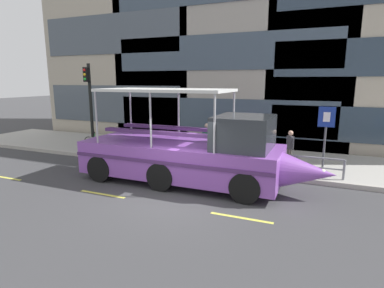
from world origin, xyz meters
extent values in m
plane|color=#3D3D3F|center=(0.00, 0.00, 0.00)|extent=(120.00, 120.00, 0.00)
cube|color=#A8A59E|center=(0.00, 5.60, 0.09)|extent=(32.00, 4.80, 0.18)
cube|color=#B2ADA3|center=(0.00, 3.11, 0.09)|extent=(32.00, 0.18, 0.18)
cube|color=#DBD64C|center=(-7.20, -0.83, 0.00)|extent=(1.80, 0.12, 0.01)
cube|color=#DBD64C|center=(-2.40, -0.83, 0.00)|extent=(1.80, 0.12, 0.01)
cube|color=#DBD64C|center=(2.40, -0.83, 0.00)|extent=(1.80, 0.12, 0.01)
cube|color=#4C5660|center=(-8.81, 8.37, 2.23)|extent=(10.10, 0.06, 2.45)
cube|color=#4C5660|center=(-8.81, 8.37, 6.69)|extent=(10.10, 0.06, 2.45)
cube|color=#3D4C5B|center=(-1.39, 8.37, 1.78)|extent=(12.91, 0.06, 1.96)
cube|color=#3D4C5B|center=(-1.39, 8.37, 5.34)|extent=(12.91, 0.06, 1.96)
cube|color=#2D3D4C|center=(6.66, 8.37, 1.62)|extent=(9.91, 0.06, 1.78)
cube|color=#2D3D4C|center=(6.66, 8.37, 4.86)|extent=(9.91, 0.06, 1.78)
cylinder|color=gray|center=(-0.67, 3.45, 0.93)|extent=(11.65, 0.07, 0.07)
cylinder|color=gray|center=(-0.67, 3.45, 0.56)|extent=(11.65, 0.06, 0.06)
cylinder|color=gray|center=(-6.49, 3.45, 0.56)|extent=(0.09, 0.09, 0.75)
cylinder|color=gray|center=(-4.83, 3.45, 0.56)|extent=(0.09, 0.09, 0.75)
cylinder|color=gray|center=(-3.16, 3.45, 0.56)|extent=(0.09, 0.09, 0.75)
cylinder|color=gray|center=(-1.50, 3.45, 0.56)|extent=(0.09, 0.09, 0.75)
cylinder|color=gray|center=(0.16, 3.45, 0.56)|extent=(0.09, 0.09, 0.75)
cylinder|color=gray|center=(1.83, 3.45, 0.56)|extent=(0.09, 0.09, 0.75)
cylinder|color=gray|center=(3.49, 3.45, 0.56)|extent=(0.09, 0.09, 0.75)
cylinder|color=gray|center=(5.16, 3.45, 0.56)|extent=(0.09, 0.09, 0.75)
cylinder|color=black|center=(-6.78, 3.97, 2.40)|extent=(0.16, 0.16, 4.44)
cube|color=black|center=(-6.78, 3.77, 4.07)|extent=(0.24, 0.20, 0.72)
sphere|color=red|center=(-6.78, 3.66, 4.29)|extent=(0.14, 0.14, 0.14)
sphere|color=gold|center=(-6.78, 3.66, 4.07)|extent=(0.14, 0.14, 0.14)
sphere|color=green|center=(-6.78, 3.66, 3.85)|extent=(0.14, 0.14, 0.14)
cylinder|color=#4C4F54|center=(4.42, 3.87, 1.49)|extent=(0.08, 0.08, 2.61)
cube|color=navy|center=(4.42, 3.82, 2.44)|extent=(0.60, 0.04, 0.76)
cube|color=white|center=(4.42, 3.80, 2.44)|extent=(0.24, 0.01, 0.36)
torus|color=black|center=(-5.99, 3.94, 0.53)|extent=(0.70, 0.04, 0.70)
torus|color=black|center=(-7.03, 3.94, 0.53)|extent=(0.70, 0.04, 0.70)
cylinder|color=#268C3F|center=(-6.51, 3.94, 0.69)|extent=(0.95, 0.04, 0.04)
cylinder|color=#268C3F|center=(-6.69, 3.94, 0.83)|extent=(0.19, 0.04, 0.51)
cube|color=black|center=(-6.73, 3.94, 1.11)|extent=(0.20, 0.08, 0.06)
cylinder|color=#A5A5AA|center=(-6.03, 3.94, 1.03)|extent=(0.03, 0.46, 0.03)
cube|color=purple|center=(-0.57, 1.45, 0.89)|extent=(7.46, 2.55, 1.22)
cone|color=purple|center=(4.00, 1.45, 0.89)|extent=(1.68, 1.16, 1.16)
cylinder|color=purple|center=(-4.30, 1.45, 0.89)|extent=(0.37, 1.16, 1.16)
cube|color=#4D2A62|center=(-0.57, 0.15, 1.04)|extent=(7.46, 0.04, 0.12)
sphere|color=white|center=(4.42, 1.45, 0.94)|extent=(0.22, 0.22, 0.22)
cube|color=#33383D|center=(1.86, 1.45, 2.06)|extent=(1.86, 2.14, 1.12)
cube|color=silver|center=(-1.13, 1.45, 3.44)|extent=(4.85, 2.34, 0.10)
cylinder|color=#B2B2B7|center=(1.18, 2.57, 2.44)|extent=(0.07, 0.07, 1.89)
cylinder|color=#B2B2B7|center=(1.18, 0.33, 2.44)|extent=(0.07, 0.07, 1.89)
cylinder|color=#B2B2B7|center=(-1.13, 2.57, 2.44)|extent=(0.07, 0.07, 1.89)
cylinder|color=#B2B2B7|center=(-1.13, 0.33, 2.44)|extent=(0.07, 0.07, 1.89)
cylinder|color=#B2B2B7|center=(-3.43, 2.57, 2.44)|extent=(0.07, 0.07, 1.89)
cylinder|color=#B2B2B7|center=(-3.43, 0.33, 2.44)|extent=(0.07, 0.07, 1.89)
cube|color=#4D2A62|center=(-1.13, 2.06, 1.95)|extent=(4.46, 0.28, 0.12)
cube|color=#4D2A62|center=(-1.13, 0.84, 1.95)|extent=(4.46, 0.28, 0.12)
cylinder|color=black|center=(2.23, 2.62, 0.50)|extent=(1.00, 0.28, 1.00)
cylinder|color=black|center=(2.23, 0.27, 0.50)|extent=(1.00, 0.28, 1.00)
cylinder|color=black|center=(-0.75, 2.62, 0.50)|extent=(1.00, 0.28, 1.00)
cylinder|color=black|center=(-0.75, 0.27, 0.50)|extent=(1.00, 0.28, 1.00)
cylinder|color=black|center=(-3.36, 2.62, 0.50)|extent=(1.00, 0.28, 1.00)
cylinder|color=black|center=(-3.36, 0.27, 0.50)|extent=(1.00, 0.28, 1.00)
cylinder|color=#47423D|center=(3.15, 4.54, 0.57)|extent=(0.10, 0.10, 0.77)
cylinder|color=#47423D|center=(3.04, 4.65, 0.57)|extent=(0.10, 0.10, 0.77)
cube|color=#38383D|center=(3.09, 4.59, 1.22)|extent=(0.32, 0.32, 0.55)
cylinder|color=#38383D|center=(3.23, 4.46, 1.20)|extent=(0.07, 0.07, 0.49)
cylinder|color=#38383D|center=(2.96, 4.73, 1.20)|extent=(0.07, 0.07, 0.49)
sphere|color=tan|center=(3.09, 4.59, 1.62)|extent=(0.21, 0.21, 0.21)
cylinder|color=#47423D|center=(-0.68, 4.95, 0.58)|extent=(0.10, 0.10, 0.81)
cylinder|color=#47423D|center=(-0.81, 4.85, 0.58)|extent=(0.10, 0.10, 0.81)
cube|color=#236B47|center=(-0.75, 4.90, 1.27)|extent=(0.35, 0.33, 0.57)
cylinder|color=#236B47|center=(-0.59, 5.02, 1.24)|extent=(0.07, 0.07, 0.51)
cylinder|color=#236B47|center=(-0.90, 4.77, 1.24)|extent=(0.07, 0.07, 0.51)
sphere|color=beige|center=(-0.75, 4.90, 1.69)|extent=(0.22, 0.22, 0.22)
camera|label=1|loc=(4.32, -8.94, 3.79)|focal=29.37mm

